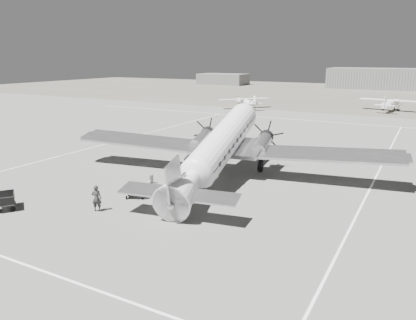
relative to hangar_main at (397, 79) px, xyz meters
The scene contains 16 objects.
ground 120.15m from the hangar_main, 92.39° to the right, with size 260.00×260.00×0.00m, color slate.
taxi_line_near 134.13m from the hangar_main, 92.14° to the right, with size 60.00×0.15×0.01m, color white.
taxi_line_right 120.25m from the hangar_main, 86.66° to the right, with size 0.15×80.00×0.01m, color white.
taxi_line_left 112.43m from the hangar_main, 101.81° to the right, with size 0.15×60.00×0.01m, color white.
taxi_line_horizon 80.22m from the hangar_main, 93.58° to the right, with size 90.00×0.15×0.01m, color white.
grass_infield 25.71m from the hangar_main, 101.31° to the right, with size 260.00×90.00×0.01m, color #59574B.
hangar_main is the anchor object (origin of this frame).
shed_secondary 60.22m from the hangar_main, behind, with size 18.00×10.00×4.00m, color #5F5F5F.
dc3_airliner 116.71m from the hangar_main, 92.17° to the right, with size 29.20×20.26×5.56m, color silver, non-canonical shape.
light_plane_left 73.65m from the hangar_main, 107.62° to the right, with size 10.76×8.73×2.23m, color white, non-canonical shape.
light_plane_right 60.95m from the hangar_main, 86.36° to the right, with size 12.00×9.73×2.49m, color white, non-canonical shape.
baggage_cart_near 123.77m from the hangar_main, 93.63° to the right, with size 1.53×1.08×0.86m, color #5F5F5F, non-canonical shape.
baggage_cart_far 130.28m from the hangar_main, 96.24° to the right, with size 1.91×1.35×1.08m, color #5F5F5F, non-canonical shape.
ground_crew 127.11m from the hangar_main, 93.80° to the right, with size 0.66×0.43×1.82m, color #2A2A2A.
ramp_agent 122.66m from the hangar_main, 93.30° to the right, with size 0.82×0.64×1.69m, color #BBBBB9.
passenger 120.83m from the hangar_main, 93.11° to the right, with size 0.91×0.60×1.87m, color #AEAEAB.
Camera 1 is at (15.33, -25.64, 10.00)m, focal length 35.00 mm.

